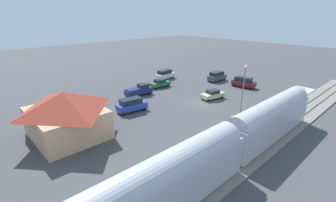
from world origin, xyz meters
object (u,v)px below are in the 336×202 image
at_px(sedan_green, 160,83).
at_px(light_pole_near_platform, 244,83).
at_px(passenger_train, 231,142).
at_px(pedestrian_waiting_far, 232,120).
at_px(sedan_tan, 213,94).
at_px(suv_blue, 132,105).
at_px(suv_maroon, 244,82).
at_px(station_building, 66,114).
at_px(pedestrian_on_platform, 260,106).
at_px(suv_charcoal, 217,76).
at_px(pickup_navy, 139,90).
at_px(suv_white, 165,74).

distance_m(sedan_green, light_pole_near_platform, 19.98).
distance_m(passenger_train, sedan_green, 29.70).
bearing_deg(pedestrian_waiting_far, light_pole_near_platform, -70.09).
bearing_deg(passenger_train, sedan_tan, -48.38).
distance_m(passenger_train, suv_blue, 19.39).
xyz_separation_m(pedestrian_waiting_far, suv_maroon, (9.39, -19.00, -0.13)).
distance_m(station_building, pedestrian_on_platform, 28.54).
distance_m(pedestrian_waiting_far, suv_blue, 16.01).
bearing_deg(suv_charcoal, pedestrian_on_platform, 145.65).
bearing_deg(suv_blue, light_pole_near_platform, -135.08).
distance_m(station_building, suv_blue, 11.07).
distance_m(sedan_tan, suv_maroon, 11.05).
relative_size(sedan_green, suv_maroon, 0.91).
bearing_deg(station_building, pickup_navy, -67.00).
distance_m(suv_white, suv_charcoal, 12.41).
bearing_deg(sedan_tan, station_building, 80.91).
height_order(pedestrian_waiting_far, pickup_navy, pickup_navy).
height_order(pedestrian_waiting_far, sedan_tan, pedestrian_waiting_far).
height_order(suv_blue, suv_maroon, same).
bearing_deg(passenger_train, suv_white, -31.71).
height_order(pedestrian_on_platform, sedan_tan, pedestrian_on_platform).
bearing_deg(passenger_train, pedestrian_waiting_far, -58.85).
xyz_separation_m(pedestrian_on_platform, pickup_navy, (20.53, 8.47, -0.25)).
height_order(pickup_navy, suv_maroon, suv_maroon).
relative_size(sedan_tan, sedan_green, 1.03).
bearing_deg(pedestrian_on_platform, pickup_navy, 22.42).
height_order(pedestrian_waiting_far, sedan_green, pedestrian_waiting_far).
distance_m(suv_white, sedan_tan, 17.13).
bearing_deg(station_building, suv_blue, -83.27).
relative_size(pedestrian_waiting_far, sedan_green, 0.37).
relative_size(suv_maroon, suv_charcoal, 1.03).
bearing_deg(suv_white, pedestrian_waiting_far, 156.64).
relative_size(sedan_tan, suv_maroon, 0.94).
distance_m(station_building, sedan_tan, 25.77).
distance_m(suv_white, sedan_green, 7.02).
bearing_deg(pedestrian_waiting_far, suv_charcoal, -49.24).
bearing_deg(suv_blue, passenger_train, 176.56).
distance_m(suv_white, pickup_navy, 13.32).
bearing_deg(pedestrian_on_platform, suv_maroon, -49.82).
distance_m(pedestrian_waiting_far, sedan_green, 22.46).
xyz_separation_m(suv_blue, suv_maroon, (-5.21, -25.57, 0.00)).
xyz_separation_m(station_building, pedestrian_on_platform, (-13.48, -25.08, -1.84)).
height_order(pedestrian_on_platform, light_pole_near_platform, light_pole_near_platform).
bearing_deg(suv_white, sedan_tan, 168.88).
height_order(suv_charcoal, light_pole_near_platform, light_pole_near_platform).
xyz_separation_m(passenger_train, suv_white, (30.75, -18.99, -1.71)).
bearing_deg(sedan_green, sedan_tan, -170.06).
bearing_deg(sedan_green, passenger_train, 152.87).
xyz_separation_m(pedestrian_on_platform, suv_charcoal, (16.53, -11.30, -0.13)).
relative_size(pedestrian_on_platform, suv_charcoal, 0.34).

